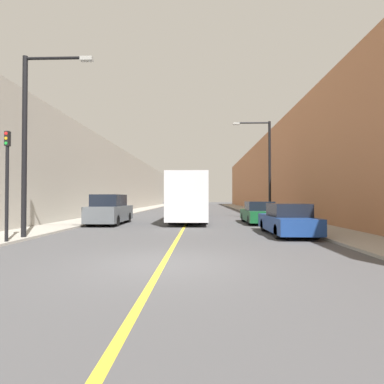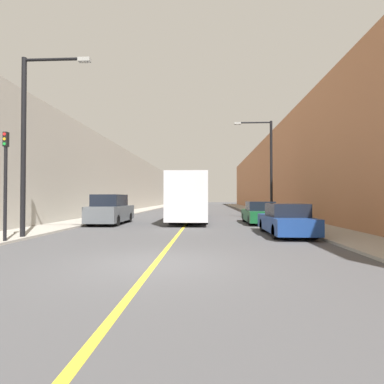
% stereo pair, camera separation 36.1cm
% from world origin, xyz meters
% --- Properties ---
extents(ground_plane, '(200.00, 200.00, 0.00)m').
position_xyz_m(ground_plane, '(0.00, 0.00, 0.00)').
color(ground_plane, '#474749').
extents(sidewalk_left, '(2.58, 72.00, 0.11)m').
position_xyz_m(sidewalk_left, '(-7.27, 30.00, 0.05)').
color(sidewalk_left, '#9E998E').
rests_on(sidewalk_left, ground).
extents(sidewalk_right, '(2.58, 72.00, 0.11)m').
position_xyz_m(sidewalk_right, '(7.27, 30.00, 0.05)').
color(sidewalk_right, '#9E998E').
rests_on(sidewalk_right, ground).
extents(building_row_left, '(4.00, 72.00, 7.57)m').
position_xyz_m(building_row_left, '(-10.56, 30.00, 3.79)').
color(building_row_left, gray).
rests_on(building_row_left, ground).
extents(building_row_right, '(4.00, 72.00, 9.17)m').
position_xyz_m(building_row_right, '(10.56, 30.00, 4.59)').
color(building_row_right, '#B2724C').
rests_on(building_row_right, ground).
extents(road_center_line, '(0.16, 72.00, 0.01)m').
position_xyz_m(road_center_line, '(0.00, 30.00, 0.00)').
color(road_center_line, gold).
rests_on(road_center_line, ground).
extents(bus, '(2.53, 12.88, 3.27)m').
position_xyz_m(bus, '(0.14, 15.58, 1.76)').
color(bus, silver).
rests_on(bus, ground).
extents(parked_suv_left, '(1.88, 4.62, 1.91)m').
position_xyz_m(parked_suv_left, '(-4.88, 11.27, 0.88)').
color(parked_suv_left, '#51565B').
rests_on(parked_suv_left, ground).
extents(car_right_near, '(1.77, 4.55, 1.44)m').
position_xyz_m(car_right_near, '(4.94, 6.15, 0.66)').
color(car_right_near, navy).
rests_on(car_right_near, ground).
extents(car_right_mid, '(1.85, 4.59, 1.46)m').
position_xyz_m(car_right_mid, '(4.80, 12.26, 0.66)').
color(car_right_mid, '#145128').
rests_on(car_right_mid, ground).
extents(street_lamp_left, '(2.92, 0.24, 7.46)m').
position_xyz_m(street_lamp_left, '(-6.00, 4.28, 4.41)').
color(street_lamp_left, black).
rests_on(street_lamp_left, sidewalk_left).
extents(street_lamp_right, '(2.92, 0.24, 7.51)m').
position_xyz_m(street_lamp_right, '(6.00, 15.50, 4.43)').
color(street_lamp_right, black).
rests_on(street_lamp_right, sidewalk_right).
extents(traffic_light, '(0.16, 0.18, 4.07)m').
position_xyz_m(traffic_light, '(-6.18, 3.05, 2.32)').
color(traffic_light, black).
rests_on(traffic_light, sidewalk_left).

